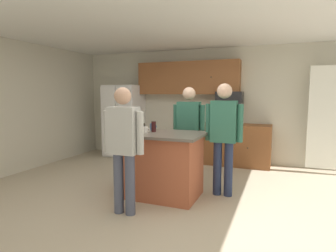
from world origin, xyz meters
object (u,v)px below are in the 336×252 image
object	(u,v)px
person_host_foreground	(124,142)
tumbler_amber	(143,127)
glass_dark_ale	(137,129)
person_guest_by_door	(224,132)
glass_stout_tall	(154,127)
glass_short_whisky	(138,126)
kitchen_island	(161,164)
mug_blue_stoneware	(152,127)
mug_ceramic_white	(146,130)
microwave_over_range	(230,99)
refrigerator	(124,121)
person_elder_center	(189,128)

from	to	relation	value
person_host_foreground	tumbler_amber	bearing A→B (deg)	24.44
person_host_foreground	glass_dark_ale	xyz separation A→B (m)	(-0.11, 0.58, 0.09)
person_guest_by_door	glass_stout_tall	size ratio (longest dim) A/B	10.54
glass_short_whisky	tumbler_amber	world-z (taller)	glass_short_whisky
kitchen_island	person_host_foreground	distance (m)	0.92
mug_blue_stoneware	mug_ceramic_white	size ratio (longest dim) A/B	1.01
glass_dark_ale	mug_blue_stoneware	bearing A→B (deg)	84.73
microwave_over_range	person_guest_by_door	size ratio (longest dim) A/B	0.33
refrigerator	glass_stout_tall	size ratio (longest dim) A/B	10.85
microwave_over_range	person_host_foreground	world-z (taller)	person_host_foreground
refrigerator	person_host_foreground	xyz separation A→B (m)	(1.79, -3.06, 0.06)
refrigerator	microwave_over_range	distance (m)	2.66
kitchen_island	glass_stout_tall	size ratio (longest dim) A/B	7.90
glass_stout_tall	kitchen_island	bearing A→B (deg)	-23.34
person_host_foreground	mug_ceramic_white	world-z (taller)	person_host_foreground
refrigerator	glass_stout_tall	bearing A→B (deg)	-50.41
glass_short_whisky	tumbler_amber	xyz separation A→B (m)	(0.02, 0.13, -0.02)
person_elder_center	glass_dark_ale	bearing A→B (deg)	-12.29
refrigerator	person_elder_center	world-z (taller)	refrigerator
glass_stout_tall	tumbler_amber	world-z (taller)	glass_stout_tall
kitchen_island	glass_short_whisky	distance (m)	0.68
person_elder_center	glass_dark_ale	size ratio (longest dim) A/B	13.86
glass_dark_ale	mug_blue_stoneware	world-z (taller)	glass_dark_ale
mug_blue_stoneware	refrigerator	bearing A→B (deg)	130.30
microwave_over_range	person_guest_by_door	bearing A→B (deg)	-82.76
glass_dark_ale	mug_ceramic_white	bearing A→B (deg)	42.27
person_guest_by_door	mug_ceramic_white	distance (m)	1.18
glass_dark_ale	glass_stout_tall	xyz separation A→B (m)	(0.15, 0.26, 0.02)
glass_short_whisky	tumbler_amber	distance (m)	0.14
person_guest_by_door	tumbler_amber	size ratio (longest dim) A/B	14.16
kitchen_island	glass_short_whisky	bearing A→B (deg)	-179.45
glass_stout_tall	person_guest_by_door	bearing A→B (deg)	16.52
person_guest_by_door	tumbler_amber	xyz separation A→B (m)	(-1.25, -0.24, 0.04)
glass_stout_tall	glass_short_whisky	bearing A→B (deg)	-164.47
glass_stout_tall	tumbler_amber	size ratio (longest dim) A/B	1.34
mug_blue_stoneware	mug_ceramic_white	world-z (taller)	mug_blue_stoneware
refrigerator	glass_short_whisky	size ratio (longest dim) A/B	10.85
microwave_over_range	kitchen_island	world-z (taller)	microwave_over_range
mug_blue_stoneware	tumbler_amber	size ratio (longest dim) A/B	1.00
refrigerator	glass_dark_ale	size ratio (longest dim) A/B	14.61
glass_short_whisky	mug_ceramic_white	distance (m)	0.22
microwave_over_range	person_elder_center	bearing A→B (deg)	-104.86
glass_stout_tall	tumbler_amber	bearing A→B (deg)	163.18
microwave_over_range	glass_dark_ale	bearing A→B (deg)	-109.47
person_guest_by_door	mug_blue_stoneware	size ratio (longest dim) A/B	14.20
microwave_over_range	glass_stout_tall	bearing A→B (deg)	-108.29
kitchen_island	person_guest_by_door	bearing A→B (deg)	22.62
kitchen_island	mug_blue_stoneware	bearing A→B (deg)	136.03
person_host_foreground	glass_dark_ale	distance (m)	0.60
glass_short_whisky	tumbler_amber	size ratio (longest dim) A/B	1.34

